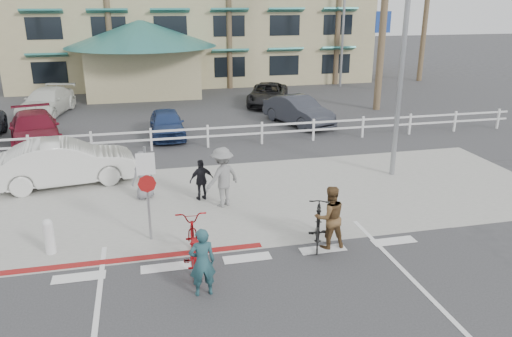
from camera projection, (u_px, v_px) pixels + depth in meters
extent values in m
plane|color=#333335|center=(252.00, 271.00, 11.88)|extent=(140.00, 140.00, 0.00)
cube|color=#333335|center=(274.00, 321.00, 10.04)|extent=(12.00, 16.00, 0.01)
cube|color=gray|center=(222.00, 200.00, 16.02)|extent=(22.00, 7.00, 0.01)
cube|color=#333335|center=(205.00, 162.00, 19.71)|extent=(40.00, 5.00, 0.01)
cube|color=#333335|center=(183.00, 111.00, 28.46)|extent=(50.00, 16.00, 0.01)
cube|color=maroon|center=(124.00, 260.00, 12.34)|extent=(7.00, 0.25, 0.02)
imported|color=maroon|center=(193.00, 245.00, 11.89)|extent=(0.88, 2.23, 1.15)
imported|color=#234A52|center=(202.00, 262.00, 10.68)|extent=(0.60, 0.41, 1.58)
imported|color=black|center=(318.00, 224.00, 13.02)|extent=(1.16, 1.93, 1.12)
imported|color=brown|center=(330.00, 217.00, 12.75)|extent=(0.84, 0.66, 1.69)
imported|color=gray|center=(222.00, 177.00, 15.29)|extent=(1.41, 1.23, 1.89)
imported|color=black|center=(202.00, 180.00, 15.84)|extent=(0.84, 0.50, 1.35)
imported|color=slate|center=(143.00, 175.00, 15.92)|extent=(0.92, 0.84, 1.58)
imported|color=silver|center=(65.00, 163.00, 17.16)|extent=(4.92, 2.34, 1.56)
imported|color=maroon|center=(35.00, 129.00, 21.74)|extent=(3.02, 5.24, 1.43)
imported|color=navy|center=(167.00, 123.00, 23.09)|extent=(1.54, 3.76, 1.28)
imported|color=#292B33|center=(298.00, 111.00, 25.36)|extent=(2.89, 4.62, 1.44)
imported|color=silver|center=(47.00, 102.00, 27.50)|extent=(3.04, 5.21, 1.42)
imported|color=black|center=(268.00, 94.00, 30.02)|extent=(3.62, 5.08, 1.28)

